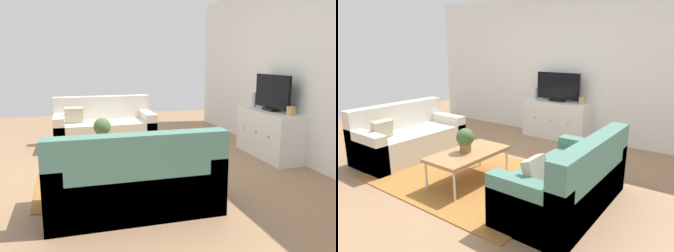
{
  "view_description": "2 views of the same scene",
  "coord_description": "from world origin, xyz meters",
  "views": [
    {
      "loc": [
        4.63,
        -0.68,
        1.49
      ],
      "look_at": [
        0.0,
        0.65,
        0.56
      ],
      "focal_mm": 37.24,
      "sensor_mm": 36.0,
      "label": 1
    },
    {
      "loc": [
        2.7,
        -2.98,
        1.72
      ],
      "look_at": [
        0.0,
        0.65,
        0.56
      ],
      "focal_mm": 32.92,
      "sensor_mm": 36.0,
      "label": 2
    }
  ],
  "objects": [
    {
      "name": "glass_vase",
      "position": [
        -0.51,
        2.27,
        0.83
      ],
      "size": [
        0.11,
        0.11,
        0.23
      ],
      "primitive_type": "cylinder",
      "color": "silver",
      "rests_on": "tv_console"
    },
    {
      "name": "couch_left_side",
      "position": [
        -1.43,
        -0.1,
        0.28
      ],
      "size": [
        0.84,
        1.67,
        0.84
      ],
      "color": "beige",
      "rests_on": "ground_plane"
    },
    {
      "name": "potted_plant",
      "position": [
        0.04,
        -0.27,
        0.58
      ],
      "size": [
        0.23,
        0.23,
        0.31
      ],
      "color": "#936042",
      "rests_on": "coffee_table"
    },
    {
      "name": "coffee_table",
      "position": [
        0.07,
        -0.25,
        0.38
      ],
      "size": [
        0.57,
        1.08,
        0.41
      ],
      "color": "#A37547",
      "rests_on": "ground_plane"
    },
    {
      "name": "mantel_clock",
      "position": [
        0.52,
        2.27,
        0.78
      ],
      "size": [
        0.11,
        0.07,
        0.13
      ],
      "primitive_type": "cube",
      "color": "tan",
      "rests_on": "tv_console"
    },
    {
      "name": "ground_plane",
      "position": [
        0.0,
        0.0,
        0.0
      ],
      "size": [
        10.0,
        10.0,
        0.0
      ],
      "primitive_type": "plane",
      "color": "#997251"
    },
    {
      "name": "couch_right_side",
      "position": [
        1.43,
        -0.1,
        0.28
      ],
      "size": [
        0.84,
        1.67,
        0.84
      ],
      "color": "#4C7A6B",
      "rests_on": "ground_plane"
    },
    {
      "name": "tv_console",
      "position": [
        0.01,
        2.27,
        0.36
      ],
      "size": [
        1.27,
        0.47,
        0.72
      ],
      "color": "white",
      "rests_on": "ground_plane"
    },
    {
      "name": "area_rug",
      "position": [
        0.0,
        -0.15,
        0.01
      ],
      "size": [
        2.5,
        1.9,
        0.01
      ],
      "primitive_type": "cube",
      "color": "#9E662D",
      "rests_on": "ground_plane"
    },
    {
      "name": "flat_screen_tv",
      "position": [
        0.01,
        2.29,
        0.99
      ],
      "size": [
        0.87,
        0.16,
        0.55
      ],
      "color": "black",
      "rests_on": "tv_console"
    },
    {
      "name": "wall_back",
      "position": [
        0.0,
        2.55,
        1.35
      ],
      "size": [
        6.4,
        0.12,
        2.7
      ],
      "primitive_type": "cube",
      "color": "white",
      "rests_on": "ground_plane"
    }
  ]
}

